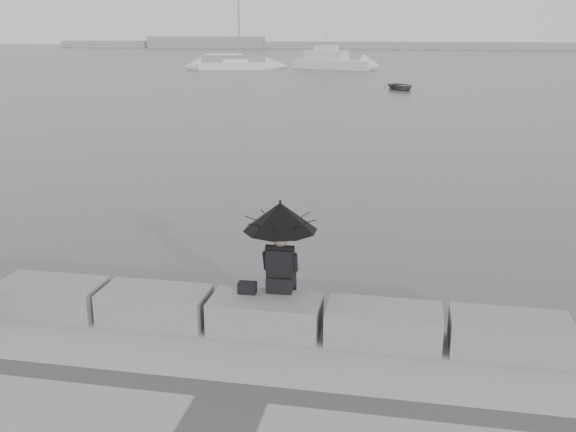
% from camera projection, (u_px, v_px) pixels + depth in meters
% --- Properties ---
extents(ground, '(360.00, 360.00, 0.00)m').
position_uv_depth(ground, '(272.00, 347.00, 9.94)').
color(ground, '#46484B').
rests_on(ground, ground).
extents(stone_block_far_left, '(1.60, 0.80, 0.50)m').
position_uv_depth(stone_block_far_left, '(52.00, 297.00, 9.92)').
color(stone_block_far_left, slate).
rests_on(stone_block_far_left, promenade).
extents(stone_block_left, '(1.60, 0.80, 0.50)m').
position_uv_depth(stone_block_left, '(155.00, 306.00, 9.61)').
color(stone_block_left, slate).
rests_on(stone_block_left, promenade).
extents(stone_block_centre, '(1.60, 0.80, 0.50)m').
position_uv_depth(stone_block_centre, '(266.00, 315.00, 9.31)').
color(stone_block_centre, slate).
rests_on(stone_block_centre, promenade).
extents(stone_block_right, '(1.60, 0.80, 0.50)m').
position_uv_depth(stone_block_right, '(384.00, 324.00, 9.00)').
color(stone_block_right, slate).
rests_on(stone_block_right, promenade).
extents(stone_block_far_right, '(1.60, 0.80, 0.50)m').
position_uv_depth(stone_block_far_right, '(510.00, 335.00, 8.69)').
color(stone_block_far_right, slate).
rests_on(stone_block_far_right, promenade).
extents(seated_person, '(1.09, 1.09, 1.39)m').
position_uv_depth(seated_person, '(280.00, 227.00, 9.26)').
color(seated_person, black).
rests_on(seated_person, stone_block_centre).
extents(bag, '(0.27, 0.15, 0.17)m').
position_uv_depth(bag, '(247.00, 288.00, 9.41)').
color(bag, black).
rests_on(bag, stone_block_centre).
extents(distant_landmass, '(180.00, 8.00, 2.80)m').
position_uv_depth(distant_landmass, '(373.00, 45.00, 156.79)').
color(distant_landmass, gray).
rests_on(distant_landmass, ground).
extents(sailboat_left, '(9.26, 5.33, 12.90)m').
position_uv_depth(sailboat_left, '(235.00, 65.00, 77.29)').
color(sailboat_left, silver).
rests_on(sailboat_left, ground).
extents(motor_cruiser, '(10.57, 6.28, 4.50)m').
position_uv_depth(motor_cruiser, '(333.00, 61.00, 77.93)').
color(motor_cruiser, silver).
rests_on(motor_cruiser, ground).
extents(dinghy, '(3.57, 2.85, 0.56)m').
position_uv_depth(dinghy, '(401.00, 86.00, 51.44)').
color(dinghy, slate).
rests_on(dinghy, ground).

